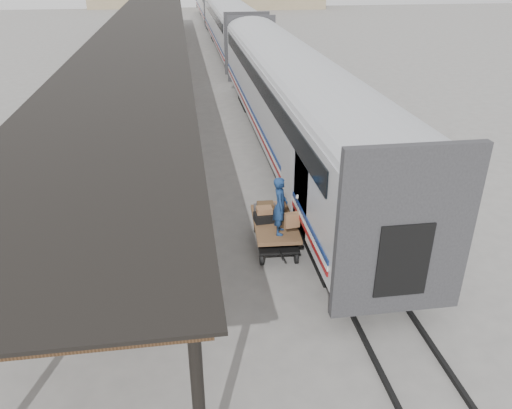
{
  "coord_description": "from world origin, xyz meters",
  "views": [
    {
      "loc": [
        -1.28,
        -12.54,
        7.95
      ],
      "look_at": [
        0.55,
        -0.16,
        1.7
      ],
      "focal_mm": 35.0,
      "sensor_mm": 36.0,
      "label": 1
    }
  ],
  "objects_px": {
    "porter": "(280,206)",
    "luggage_tug": "(152,85)",
    "pedestrian": "(176,87)",
    "baggage_cart": "(275,228)"
  },
  "relations": [
    {
      "from": "baggage_cart",
      "to": "pedestrian",
      "type": "relative_size",
      "value": 1.32
    },
    {
      "from": "luggage_tug",
      "to": "pedestrian",
      "type": "relative_size",
      "value": 0.83
    },
    {
      "from": "baggage_cart",
      "to": "luggage_tug",
      "type": "distance_m",
      "value": 20.22
    },
    {
      "from": "luggage_tug",
      "to": "pedestrian",
      "type": "xyz_separation_m",
      "value": [
        1.52,
        -2.33,
        0.39
      ]
    },
    {
      "from": "porter",
      "to": "pedestrian",
      "type": "bearing_deg",
      "value": 20.68
    },
    {
      "from": "pedestrian",
      "to": "luggage_tug",
      "type": "bearing_deg",
      "value": -66.25
    },
    {
      "from": "baggage_cart",
      "to": "porter",
      "type": "relative_size",
      "value": 1.45
    },
    {
      "from": "porter",
      "to": "luggage_tug",
      "type": "bearing_deg",
      "value": 23.78
    },
    {
      "from": "luggage_tug",
      "to": "porter",
      "type": "bearing_deg",
      "value": -97.97
    },
    {
      "from": "porter",
      "to": "pedestrian",
      "type": "height_order",
      "value": "porter"
    }
  ]
}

